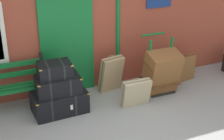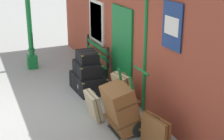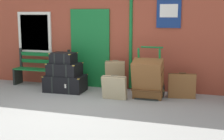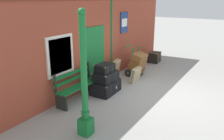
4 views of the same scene
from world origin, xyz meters
name	(u,v)px [view 1 (image 1 of 4)]	position (x,y,z in m)	size (l,w,h in m)	color
brick_facade	(79,15)	(-0.02, 2.60, 1.60)	(10.40, 0.35, 3.20)	#9E422D
platform_bench	(5,89)	(-1.67, 2.16, 0.44)	(1.60, 0.43, 1.01)	#146B2D
steamer_trunk_base	(59,101)	(-0.75, 1.71, 0.21)	(1.04, 0.69, 0.43)	black
steamer_trunk_middle	(58,84)	(-0.76, 1.70, 0.58)	(0.82, 0.57, 0.33)	black
steamer_trunk_top	(55,70)	(-0.79, 1.72, 0.87)	(0.62, 0.47, 0.27)	black
porters_trolley	(157,78)	(1.42, 1.79, 0.27)	(0.71, 0.60, 1.20)	black
large_brown_trunk	(162,72)	(1.42, 1.61, 0.48)	(0.70, 0.64, 0.96)	brown
suitcase_oxblood	(111,74)	(0.48, 2.09, 0.40)	(0.55, 0.42, 0.81)	tan
suitcase_slate	(183,69)	(2.18, 1.93, 0.29)	(0.65, 0.25, 0.62)	brown
suitcase_olive	(136,93)	(0.69, 1.33, 0.28)	(0.58, 0.25, 0.58)	tan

